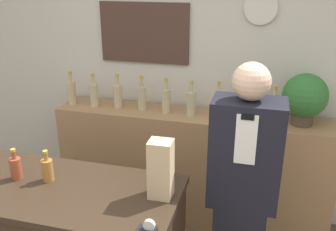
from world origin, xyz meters
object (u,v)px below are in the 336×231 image
Objects in this scene: potted_plant at (305,97)px; tape_dispenser at (148,229)px; shopkeeper at (242,194)px; paper_bag at (161,169)px.

potted_plant reaches higher than tape_dispenser.
tape_dispenser is (-0.77, -1.48, -0.23)m from potted_plant.
tape_dispenser is at bearing -120.00° from shopkeeper.
potted_plant is 1.68m from tape_dispenser.
shopkeeper is 18.40× the size of tape_dispenser.
tape_dispenser is at bearing -85.54° from paper_bag.
potted_plant is at bearing 56.00° from paper_bag.
paper_bag is at bearing -138.36° from shopkeeper.
tape_dispenser is at bearing -117.36° from potted_plant.
shopkeeper reaches higher than potted_plant.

